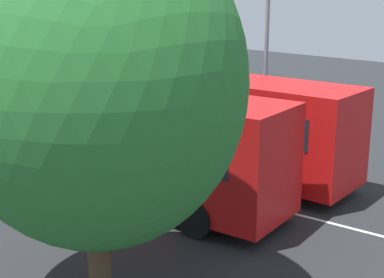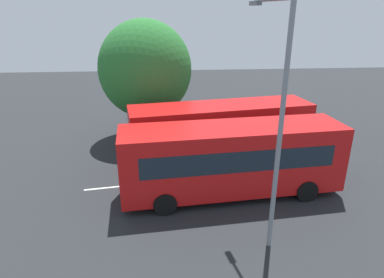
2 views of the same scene
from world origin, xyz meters
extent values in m
plane|color=#232628|center=(0.00, 0.00, 0.00)|extent=(65.10, 65.10, 0.00)
cube|color=red|center=(0.37, -1.69, 1.78)|extent=(9.81, 3.22, 2.88)
cube|color=#19232D|center=(5.13, -1.28, 2.55)|extent=(0.30, 2.11, 1.21)
cube|color=#19232D|center=(0.27, -0.53, 2.12)|extent=(8.07, 0.78, 0.92)
cube|color=#19232D|center=(0.47, -2.86, 2.12)|extent=(8.07, 0.78, 0.92)
cube|color=black|center=(5.15, -1.28, 3.04)|extent=(0.27, 1.92, 0.32)
cube|color=black|center=(5.16, -1.28, 0.56)|extent=(0.29, 2.21, 0.36)
cylinder|color=black|center=(3.34, -0.29, 0.48)|extent=(0.99, 0.36, 0.97)
cylinder|color=black|center=(3.54, -2.56, 0.48)|extent=(0.99, 0.36, 0.97)
cylinder|color=black|center=(-2.80, -0.83, 0.48)|extent=(0.99, 0.36, 0.97)
cylinder|color=black|center=(-2.61, -3.09, 0.48)|extent=(0.99, 0.36, 0.97)
cube|color=red|center=(0.46, 1.81, 1.78)|extent=(9.89, 3.86, 2.88)
cube|color=#19232D|center=(5.18, 2.55, 2.55)|extent=(0.44, 2.10, 1.21)
cube|color=#19232D|center=(0.28, 2.97, 2.12)|extent=(8.01, 1.33, 0.92)
cube|color=#19232D|center=(0.64, 0.66, 2.12)|extent=(8.01, 1.33, 0.92)
cube|color=black|center=(5.20, 2.56, 3.04)|extent=(0.39, 1.91, 0.32)
cube|color=black|center=(5.21, 2.56, 0.56)|extent=(0.44, 2.19, 0.36)
cylinder|color=black|center=(3.33, 3.42, 0.48)|extent=(1.00, 0.43, 0.97)
cylinder|color=black|center=(3.68, 1.17, 0.48)|extent=(1.00, 0.43, 0.97)
cylinder|color=black|center=(-2.76, 2.46, 0.48)|extent=(1.00, 0.43, 0.97)
cylinder|color=black|center=(-2.41, 0.21, 0.48)|extent=(1.00, 0.43, 0.97)
cylinder|color=#232833|center=(6.33, 0.07, 0.43)|extent=(0.13, 0.13, 0.85)
cylinder|color=#232833|center=(6.43, 0.20, 0.43)|extent=(0.13, 0.13, 0.85)
cylinder|color=#146B60|center=(6.38, 0.14, 1.19)|extent=(0.45, 0.45, 0.68)
sphere|color=tan|center=(6.38, 0.14, 1.64)|extent=(0.23, 0.23, 0.23)
cylinder|color=gray|center=(1.04, -5.31, 4.09)|extent=(0.16, 0.16, 8.19)
cylinder|color=#4C3823|center=(-3.64, 6.00, 1.15)|extent=(0.44, 0.44, 2.29)
ellipsoid|color=#28702D|center=(-3.64, 6.00, 4.44)|extent=(5.72, 5.14, 6.00)
cube|color=silver|center=(0.00, 0.00, 0.00)|extent=(12.75, 1.78, 0.01)
camera|label=1|loc=(-11.66, 11.74, 5.99)|focal=52.69mm
camera|label=2|loc=(-2.48, -14.57, 7.73)|focal=30.71mm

